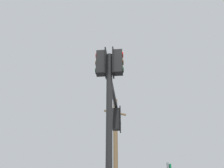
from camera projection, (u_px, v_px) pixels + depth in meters
signal_mast_assembly at (112, 111)px, 9.10m from camera, size 2.23×4.95×7.02m
utility_pole_wooden at (116, 164)px, 19.09m from camera, size 1.21×1.63×10.35m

